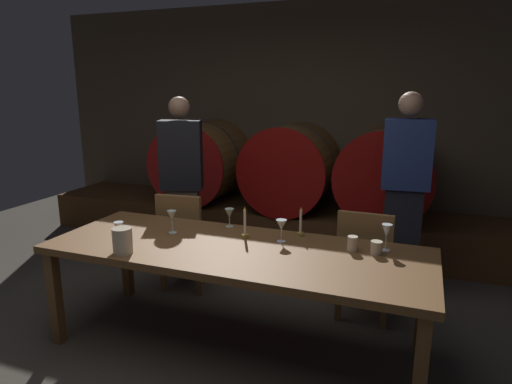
# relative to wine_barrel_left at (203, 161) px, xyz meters

# --- Properties ---
(ground_plane) EXTENTS (8.56, 8.56, 0.00)m
(ground_plane) POSITION_rel_wine_barrel_left_xyz_m (1.09, -2.51, -0.89)
(ground_plane) COLOR #3F3A33
(back_wall) EXTENTS (6.58, 0.24, 2.71)m
(back_wall) POSITION_rel_wine_barrel_left_xyz_m (1.09, 0.55, 0.47)
(back_wall) COLOR brown
(back_wall) RESTS_ON ground
(barrel_shelf) EXTENTS (5.93, 0.90, 0.41)m
(barrel_shelf) POSITION_rel_wine_barrel_left_xyz_m (1.09, 0.00, -0.68)
(barrel_shelf) COLOR #4C2D16
(barrel_shelf) RESTS_ON ground
(wine_barrel_left) EXTENTS (0.96, 0.95, 0.96)m
(wine_barrel_left) POSITION_rel_wine_barrel_left_xyz_m (0.00, 0.00, 0.00)
(wine_barrel_left) COLOR brown
(wine_barrel_left) RESTS_ON barrel_shelf
(wine_barrel_center) EXTENTS (0.96, 0.95, 0.96)m
(wine_barrel_center) POSITION_rel_wine_barrel_left_xyz_m (1.11, 0.00, 0.00)
(wine_barrel_center) COLOR brown
(wine_barrel_center) RESTS_ON barrel_shelf
(wine_barrel_right) EXTENTS (0.96, 0.95, 0.96)m
(wine_barrel_right) POSITION_rel_wine_barrel_left_xyz_m (2.13, 0.00, 0.00)
(wine_barrel_right) COLOR brown
(wine_barrel_right) RESTS_ON barrel_shelf
(dining_table) EXTENTS (2.54, 0.92, 0.73)m
(dining_table) POSITION_rel_wine_barrel_left_xyz_m (1.36, -2.18, -0.22)
(dining_table) COLOR brown
(dining_table) RESTS_ON ground
(chair_left) EXTENTS (0.44, 0.44, 0.88)m
(chair_left) POSITION_rel_wine_barrel_left_xyz_m (0.58, -1.50, -0.40)
(chair_left) COLOR olive
(chair_left) RESTS_ON ground
(chair_right) EXTENTS (0.41, 0.41, 0.88)m
(chair_right) POSITION_rel_wine_barrel_left_xyz_m (2.13, -1.48, -0.40)
(chair_right) COLOR olive
(chair_right) RESTS_ON ground
(guest_left) EXTENTS (0.44, 0.36, 1.68)m
(guest_left) POSITION_rel_wine_barrel_left_xyz_m (0.38, -1.17, -0.03)
(guest_left) COLOR brown
(guest_left) RESTS_ON ground
(guest_right) EXTENTS (0.40, 0.28, 1.73)m
(guest_right) POSITION_rel_wine_barrel_left_xyz_m (2.35, -0.93, -0.00)
(guest_right) COLOR black
(guest_right) RESTS_ON ground
(candle_left) EXTENTS (0.05, 0.05, 0.23)m
(candle_left) POSITION_rel_wine_barrel_left_xyz_m (1.34, -1.97, -0.09)
(candle_left) COLOR olive
(candle_left) RESTS_ON dining_table
(candle_right) EXTENTS (0.05, 0.05, 0.21)m
(candle_right) POSITION_rel_wine_barrel_left_xyz_m (1.70, -1.80, -0.10)
(candle_right) COLOR olive
(candle_right) RESTS_ON dining_table
(pitcher) EXTENTS (0.12, 0.12, 0.17)m
(pitcher) POSITION_rel_wine_barrel_left_xyz_m (0.73, -2.53, -0.08)
(pitcher) COLOR beige
(pitcher) RESTS_ON dining_table
(wine_glass_far_left) EXTENTS (0.06, 0.06, 0.16)m
(wine_glass_far_left) POSITION_rel_wine_barrel_left_xyz_m (0.62, -2.41, -0.04)
(wine_glass_far_left) COLOR white
(wine_glass_far_left) RESTS_ON dining_table
(wine_glass_left) EXTENTS (0.06, 0.06, 0.17)m
(wine_glass_left) POSITION_rel_wine_barrel_left_xyz_m (0.81, -2.07, -0.04)
(wine_glass_left) COLOR silver
(wine_glass_left) RESTS_ON dining_table
(wine_glass_center) EXTENTS (0.07, 0.07, 0.14)m
(wine_glass_center) POSITION_rel_wine_barrel_left_xyz_m (1.14, -1.78, -0.06)
(wine_glass_center) COLOR silver
(wine_glass_center) RESTS_ON dining_table
(wine_glass_right) EXTENTS (0.07, 0.07, 0.16)m
(wine_glass_right) POSITION_rel_wine_barrel_left_xyz_m (1.61, -1.97, -0.04)
(wine_glass_right) COLOR white
(wine_glass_right) RESTS_ON dining_table
(wine_glass_far_right) EXTENTS (0.07, 0.07, 0.18)m
(wine_glass_far_right) POSITION_rel_wine_barrel_left_xyz_m (2.29, -1.89, -0.03)
(wine_glass_far_right) COLOR white
(wine_glass_far_right) RESTS_ON dining_table
(cup_left) EXTENTS (0.07, 0.07, 0.10)m
(cup_left) POSITION_rel_wine_barrel_left_xyz_m (2.09, -1.97, -0.11)
(cup_left) COLOR beige
(cup_left) RESTS_ON dining_table
(cup_right) EXTENTS (0.07, 0.07, 0.08)m
(cup_right) POSITION_rel_wine_barrel_left_xyz_m (2.24, -1.97, -0.12)
(cup_right) COLOR beige
(cup_right) RESTS_ON dining_table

